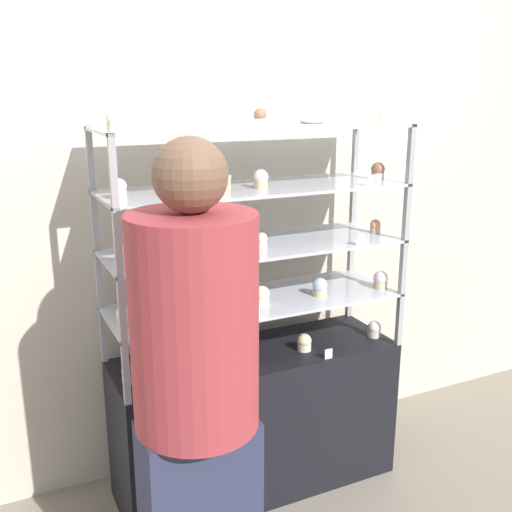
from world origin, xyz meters
name	(u,v)px	position (x,y,z in m)	size (l,w,h in m)	color
ground_plane	(256,481)	(0.00, 0.00, 0.00)	(20.00, 20.00, 0.00)	gray
back_wall	(223,194)	(0.00, 0.36, 1.30)	(8.00, 0.05, 2.60)	beige
display_base	(256,419)	(0.00, 0.00, 0.33)	(1.25, 0.42, 0.65)	black
display_riser_lower	(256,303)	(0.00, 0.00, 0.88)	(1.25, 0.42, 0.24)	#99999E
display_riser_middle	(256,248)	(0.00, 0.00, 1.13)	(1.25, 0.42, 0.24)	#99999E
display_riser_upper	(256,190)	(0.00, 0.00, 1.37)	(1.25, 0.42, 0.24)	#99999E
display_riser_top	(256,129)	(0.00, 0.00, 1.61)	(1.25, 0.42, 0.24)	#99999E
layer_cake_centerpiece	(223,344)	(-0.15, 0.01, 0.72)	(0.16, 0.16, 0.13)	beige
sheet_cake_frosted	(199,182)	(-0.23, 0.04, 1.41)	(0.21, 0.14, 0.06)	#DBBC84
cupcake_0	(129,373)	(-0.57, -0.03, 0.69)	(0.06, 0.06, 0.08)	#CCB28C
cupcake_1	(304,343)	(0.20, -0.07, 0.69)	(0.06, 0.06, 0.08)	white
cupcake_2	(374,329)	(0.57, -0.08, 0.69)	(0.06, 0.06, 0.08)	beige
price_tag_0	(329,354)	(0.25, -0.19, 0.68)	(0.04, 0.00, 0.04)	white
cupcake_3	(125,316)	(-0.57, -0.04, 0.94)	(0.07, 0.07, 0.08)	#CCB28C
cupcake_4	(198,304)	(-0.28, -0.03, 0.94)	(0.07, 0.07, 0.08)	#CCB28C
cupcake_5	(262,296)	(0.00, -0.06, 0.94)	(0.07, 0.07, 0.08)	white
cupcake_6	(320,287)	(0.27, -0.07, 0.94)	(0.07, 0.07, 0.08)	#CCB28C
cupcake_7	(380,280)	(0.58, -0.10, 0.94)	(0.07, 0.07, 0.08)	#CCB28C
price_tag_1	(255,313)	(-0.09, -0.19, 0.92)	(0.04, 0.00, 0.04)	white
cupcake_8	(123,255)	(-0.56, -0.03, 1.17)	(0.05, 0.05, 0.06)	beige
cupcake_9	(261,240)	(0.00, -0.05, 1.17)	(0.05, 0.05, 0.06)	beige
cupcake_10	(375,226)	(0.57, -0.04, 1.17)	(0.05, 0.05, 0.06)	#CCB28C
price_tag_2	(360,240)	(0.39, -0.19, 1.16)	(0.04, 0.00, 0.04)	white
cupcake_11	(118,189)	(-0.57, -0.05, 1.42)	(0.06, 0.06, 0.08)	beige
cupcake_12	(261,179)	(0.00, -0.05, 1.42)	(0.06, 0.06, 0.08)	#CCB28C
cupcake_13	(378,171)	(0.57, -0.05, 1.42)	(0.06, 0.06, 0.08)	beige
price_tag_3	(371,181)	(0.43, -0.19, 1.41)	(0.04, 0.00, 0.04)	white
cupcake_14	(114,121)	(-0.58, -0.11, 1.66)	(0.05, 0.05, 0.07)	#CCB28C
cupcake_15	(260,117)	(-0.01, -0.06, 1.66)	(0.05, 0.05, 0.07)	white
cupcake_16	(384,115)	(0.57, -0.06, 1.66)	(0.05, 0.05, 0.07)	beige
price_tag_4	(354,120)	(0.33, -0.19, 1.65)	(0.04, 0.00, 0.04)	white
donut_glazed	(312,119)	(0.29, 0.05, 1.65)	(0.12, 0.12, 0.03)	#EFE5CC
customer_figure	(196,389)	(-0.49, -0.60, 0.88)	(0.38, 0.38, 1.64)	#282D47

